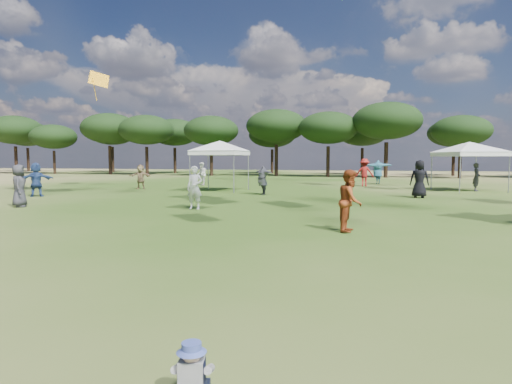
# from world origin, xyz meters

# --- Properties ---
(tree_line) EXTENTS (108.78, 17.63, 7.77)m
(tree_line) POSITION_xyz_m (2.39, 47.41, 5.42)
(tree_line) COLOR black
(tree_line) RESTS_ON ground
(tent_left) EXTENTS (5.76, 5.76, 3.27)m
(tent_left) POSITION_xyz_m (-7.01, 23.07, 2.85)
(tent_left) COLOR gray
(tent_left) RESTS_ON ground
(tent_right) EXTENTS (5.91, 5.91, 3.20)m
(tent_right) POSITION_xyz_m (7.25, 26.73, 2.78)
(tent_right) COLOR gray
(tent_right) RESTS_ON ground
(toddler) EXTENTS (0.36, 0.39, 0.50)m
(toddler) POSITION_xyz_m (0.15, 2.05, 0.22)
(toddler) COLOR black
(toddler) RESTS_ON ground
(festival_crowd) EXTENTS (29.71, 23.72, 1.92)m
(festival_crowd) POSITION_xyz_m (-0.85, 22.37, 0.87)
(festival_crowd) COLOR #988F53
(festival_crowd) RESTS_ON ground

